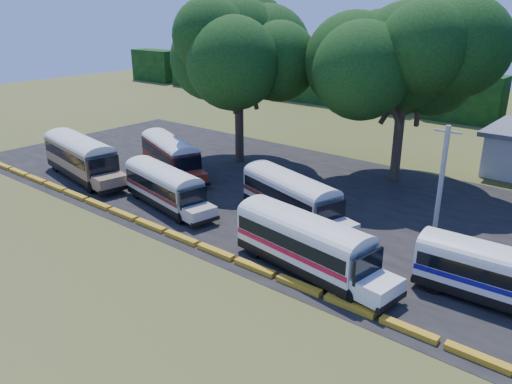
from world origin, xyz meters
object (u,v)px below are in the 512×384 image
Objects in this scene: bus_white_red at (306,240)px; bus_cream_west at (165,184)px; bus_red at (171,153)px; tree_west at (238,42)px; bus_beige at (81,155)px.

bus_cream_west is at bearing -178.52° from bus_white_red.
bus_white_red is (13.30, -1.46, 0.14)m from bus_cream_west.
tree_west is at bearing 93.78° from bus_red.
tree_west is (2.11, 6.71, 9.04)m from bus_red.
bus_beige is 10.52m from bus_cream_west.
bus_white_red is (23.81, -1.30, -0.21)m from bus_beige.
bus_beige is at bearing -119.85° from tree_west.
tree_west is at bearing 69.93° from bus_beige.
bus_beige is 1.10× the size of bus_red.
bus_red is at bearing 146.28° from bus_cream_west.
bus_cream_west is 0.93× the size of bus_white_red.
bus_white_red reaches higher than bus_cream_west.
bus_red is at bearing -107.50° from tree_west.
bus_white_red is at bearing 1.14° from bus_red.
bus_cream_west is 13.38m from bus_white_red.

